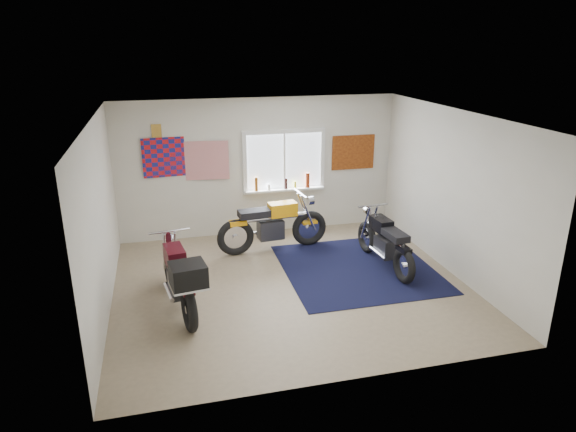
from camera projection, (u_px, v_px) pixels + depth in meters
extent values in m
plane|color=#9E896B|center=(291.00, 285.00, 8.23)|extent=(5.50, 5.50, 0.00)
plane|color=white|center=(291.00, 116.00, 7.34)|extent=(5.50, 5.50, 0.00)
plane|color=silver|center=(259.00, 167.00, 10.08)|extent=(5.50, 0.00, 5.50)
plane|color=silver|center=(349.00, 275.00, 5.50)|extent=(5.50, 0.00, 5.50)
plane|color=silver|center=(100.00, 220.00, 7.16)|extent=(0.00, 5.00, 5.00)
plane|color=silver|center=(453.00, 193.00, 8.42)|extent=(0.00, 5.00, 5.00)
cube|color=black|center=(358.00, 268.00, 8.82)|extent=(2.51, 2.61, 0.01)
cube|color=white|center=(284.00, 161.00, 10.15)|extent=(1.50, 0.02, 1.10)
cube|color=white|center=(284.00, 131.00, 9.94)|extent=(1.66, 0.06, 0.08)
cube|color=white|center=(284.00, 190.00, 10.33)|extent=(1.66, 0.06, 0.08)
cube|color=white|center=(245.00, 163.00, 9.95)|extent=(0.08, 0.06, 1.10)
cube|color=white|center=(322.00, 159.00, 10.31)|extent=(0.08, 0.06, 1.10)
cube|color=white|center=(284.00, 161.00, 10.13)|extent=(0.04, 0.06, 1.10)
cube|color=white|center=(285.00, 190.00, 10.27)|extent=(1.60, 0.16, 0.04)
cylinder|color=brown|center=(256.00, 184.00, 10.07)|extent=(0.07, 0.07, 0.28)
cylinder|color=white|center=(269.00, 187.00, 10.16)|extent=(0.06, 0.06, 0.12)
cylinder|color=black|center=(286.00, 183.00, 10.22)|extent=(0.06, 0.06, 0.22)
cylinder|color=gold|center=(295.00, 185.00, 10.28)|extent=(0.05, 0.05, 0.14)
cylinder|color=maroon|center=(308.00, 180.00, 10.31)|extent=(0.09, 0.09, 0.30)
plane|color=red|center=(170.00, 157.00, 9.57)|extent=(1.00, 0.07, 1.00)
plane|color=red|center=(205.00, 161.00, 9.73)|extent=(0.90, 0.09, 0.90)
cube|color=#B48533|center=(156.00, 131.00, 9.36)|extent=(0.18, 0.02, 0.24)
cube|color=#A54C14|center=(353.00, 152.00, 10.44)|extent=(0.90, 0.03, 0.70)
torus|color=black|center=(309.00, 228.00, 9.74)|extent=(0.70, 0.20, 0.69)
torus|color=black|center=(236.00, 237.00, 9.28)|extent=(0.70, 0.20, 0.69)
cylinder|color=silver|center=(309.00, 228.00, 9.74)|extent=(0.12, 0.11, 0.11)
cylinder|color=silver|center=(236.00, 237.00, 9.28)|extent=(0.12, 0.11, 0.11)
cylinder|color=silver|center=(273.00, 218.00, 9.41)|extent=(1.30, 0.22, 0.09)
cube|color=#2F2F31|center=(271.00, 229.00, 9.47)|extent=(0.49, 0.33, 0.35)
cylinder|color=silver|center=(268.00, 232.00, 9.65)|extent=(0.57, 0.13, 0.07)
cube|color=#FFA70D|center=(283.00, 209.00, 9.42)|extent=(0.54, 0.32, 0.25)
cube|color=black|center=(254.00, 213.00, 9.25)|extent=(0.59, 0.34, 0.12)
cube|color=#FFA70D|center=(238.00, 223.00, 9.20)|extent=(0.32, 0.19, 0.08)
cube|color=#FFA70D|center=(309.00, 222.00, 9.70)|extent=(0.30, 0.17, 0.05)
cylinder|color=silver|center=(300.00, 193.00, 9.44)|extent=(0.10, 0.64, 0.04)
cylinder|color=silver|center=(311.00, 201.00, 9.56)|extent=(0.12, 0.17, 0.16)
torus|color=black|center=(367.00, 237.00, 9.42)|extent=(0.17, 0.60, 0.59)
torus|color=black|center=(404.00, 266.00, 8.24)|extent=(0.17, 0.60, 0.59)
cylinder|color=silver|center=(367.00, 237.00, 9.42)|extent=(0.10, 0.11, 0.10)
cylinder|color=silver|center=(404.00, 266.00, 8.24)|extent=(0.10, 0.11, 0.10)
cylinder|color=silver|center=(385.00, 235.00, 8.74)|extent=(0.18, 1.19, 0.08)
cube|color=#2F2F31|center=(386.00, 247.00, 8.76)|extent=(0.30, 0.44, 0.32)
cylinder|color=silver|center=(378.00, 253.00, 8.75)|extent=(0.11, 0.52, 0.07)
cube|color=black|center=(381.00, 224.00, 8.85)|extent=(0.28, 0.49, 0.23)
cube|color=black|center=(395.00, 235.00, 8.41)|extent=(0.30, 0.54, 0.11)
cube|color=black|center=(404.00, 249.00, 8.20)|extent=(0.17, 0.29, 0.08)
cube|color=black|center=(367.00, 231.00, 9.39)|extent=(0.15, 0.27, 0.05)
cylinder|color=silver|center=(373.00, 205.00, 9.05)|extent=(0.58, 0.08, 0.03)
cylinder|color=silver|center=(368.00, 210.00, 9.27)|extent=(0.16, 0.11, 0.15)
torus|color=black|center=(170.00, 269.00, 8.08)|extent=(0.22, 0.66, 0.64)
torus|color=black|center=(189.00, 309.00, 6.87)|extent=(0.22, 0.66, 0.64)
cylinder|color=silver|center=(170.00, 269.00, 8.08)|extent=(0.11, 0.12, 0.11)
cylinder|color=silver|center=(189.00, 309.00, 6.87)|extent=(0.11, 0.12, 0.11)
cylinder|color=silver|center=(178.00, 269.00, 7.38)|extent=(0.27, 1.25, 0.09)
cube|color=#2F2F31|center=(179.00, 284.00, 7.41)|extent=(0.34, 0.48, 0.34)
cylinder|color=silver|center=(169.00, 292.00, 7.38)|extent=(0.15, 0.55, 0.07)
cube|color=#3D0911|center=(175.00, 255.00, 7.49)|extent=(0.33, 0.53, 0.24)
cube|color=black|center=(182.00, 271.00, 7.04)|extent=(0.35, 0.58, 0.12)
cube|color=#3D0911|center=(187.00, 289.00, 6.83)|extent=(0.20, 0.32, 0.08)
cube|color=#3D0911|center=(170.00, 262.00, 8.04)|extent=(0.18, 0.29, 0.05)
cylinder|color=silver|center=(169.00, 231.00, 7.70)|extent=(0.61, 0.13, 0.04)
cylinder|color=silver|center=(168.00, 237.00, 7.92)|extent=(0.17, 0.12, 0.16)
cube|color=black|center=(188.00, 275.00, 6.60)|extent=(0.50, 0.48, 0.30)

